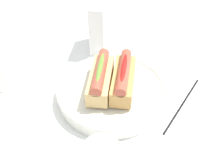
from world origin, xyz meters
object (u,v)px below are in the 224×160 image
hotdog_back (101,77)px  chopstick_near (182,104)px  hotdog_front (123,78)px  serving_bowl (112,91)px  napkin_box (99,25)px

hotdog_back → chopstick_near: hotdog_back is taller
hotdog_front → hotdog_back: 0.06m
hotdog_back → serving_bowl: bearing=-76.3°
hotdog_back → napkin_box: (0.22, 0.07, 0.01)m
napkin_box → chopstick_near: size_ratio=0.68×
chopstick_near → hotdog_front: bearing=113.0°
serving_bowl → napkin_box: (0.21, 0.10, 0.06)m
hotdog_front → chopstick_near: bearing=-84.8°
hotdog_front → hotdog_back: bearing=103.7°
chopstick_near → hotdog_back: bearing=115.3°
hotdog_front → napkin_box: 0.24m
hotdog_front → chopstick_near: (0.01, -0.15, -0.06)m
hotdog_front → napkin_box: napkin_box is taller
hotdog_front → hotdog_back: (-0.01, 0.05, 0.00)m
hotdog_front → hotdog_back: same height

